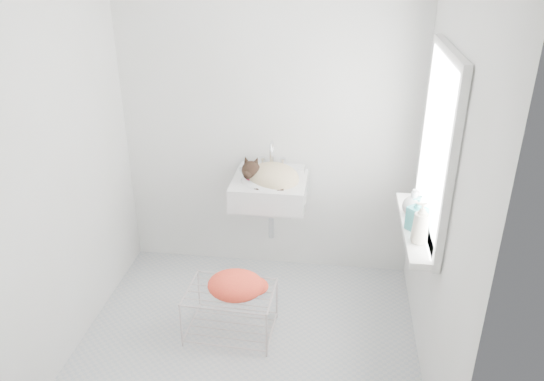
# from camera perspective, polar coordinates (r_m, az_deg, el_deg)

# --- Properties ---
(floor) EXTENTS (2.20, 2.00, 0.02)m
(floor) POSITION_cam_1_polar(r_m,az_deg,el_deg) (3.64, -2.63, -16.00)
(floor) COLOR #A7AEB6
(floor) RESTS_ON ground
(back_wall) EXTENTS (2.20, 0.02, 2.50)m
(back_wall) POSITION_cam_1_polar(r_m,az_deg,el_deg) (3.90, -0.46, 8.14)
(back_wall) COLOR white
(back_wall) RESTS_ON ground
(right_wall) EXTENTS (0.02, 2.00, 2.50)m
(right_wall) POSITION_cam_1_polar(r_m,az_deg,el_deg) (2.98, 18.19, 1.31)
(right_wall) COLOR white
(right_wall) RESTS_ON ground
(left_wall) EXTENTS (0.02, 2.00, 2.50)m
(left_wall) POSITION_cam_1_polar(r_m,az_deg,el_deg) (3.34, -22.06, 3.26)
(left_wall) COLOR white
(left_wall) RESTS_ON ground
(window_glass) EXTENTS (0.01, 0.80, 1.00)m
(window_glass) POSITION_cam_1_polar(r_m,az_deg,el_deg) (3.12, 17.59, 4.48)
(window_glass) COLOR white
(window_glass) RESTS_ON right_wall
(window_frame) EXTENTS (0.04, 0.90, 1.10)m
(window_frame) POSITION_cam_1_polar(r_m,az_deg,el_deg) (3.12, 17.32, 4.50)
(window_frame) COLOR white
(window_frame) RESTS_ON right_wall
(windowsill) EXTENTS (0.16, 0.88, 0.04)m
(windowsill) POSITION_cam_1_polar(r_m,az_deg,el_deg) (3.32, 15.16, -3.84)
(windowsill) COLOR white
(windowsill) RESTS_ON right_wall
(sink) EXTENTS (0.53, 0.46, 0.21)m
(sink) POSITION_cam_1_polar(r_m,az_deg,el_deg) (3.79, -0.28, 1.16)
(sink) COLOR white
(sink) RESTS_ON back_wall
(faucet) EXTENTS (0.19, 0.13, 0.19)m
(faucet) POSITION_cam_1_polar(r_m,az_deg,el_deg) (3.90, 0.07, 4.11)
(faucet) COLOR silver
(faucet) RESTS_ON sink
(cat) EXTENTS (0.43, 0.37, 0.25)m
(cat) POSITION_cam_1_polar(r_m,az_deg,el_deg) (3.76, -0.10, 1.59)
(cat) COLOR tan
(cat) RESTS_ON sink
(wire_rack) EXTENTS (0.57, 0.41, 0.33)m
(wire_rack) POSITION_cam_1_polar(r_m,az_deg,el_deg) (3.63, -4.45, -13.04)
(wire_rack) COLOR beige
(wire_rack) RESTS_ON floor
(towel) EXTENTS (0.37, 0.27, 0.15)m
(towel) POSITION_cam_1_polar(r_m,az_deg,el_deg) (3.46, -3.91, -10.76)
(towel) COLOR orange
(towel) RESTS_ON wire_rack
(bottle_a) EXTENTS (0.09, 0.09, 0.21)m
(bottle_a) POSITION_cam_1_polar(r_m,az_deg,el_deg) (3.13, 15.44, -5.36)
(bottle_a) COLOR white
(bottle_a) RESTS_ON windowsill
(bottle_b) EXTENTS (0.14, 0.14, 0.21)m
(bottle_b) POSITION_cam_1_polar(r_m,az_deg,el_deg) (3.26, 15.15, -4.04)
(bottle_b) COLOR teal
(bottle_b) RESTS_ON windowsill
(bottle_c) EXTENTS (0.19, 0.19, 0.17)m
(bottle_c) POSITION_cam_1_polar(r_m,az_deg,el_deg) (3.42, 14.80, -2.51)
(bottle_c) COLOR white
(bottle_c) RESTS_ON windowsill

